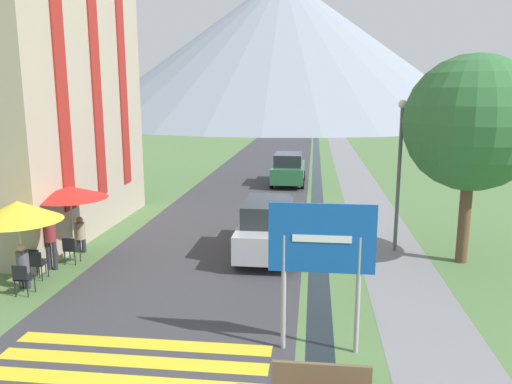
{
  "coord_description": "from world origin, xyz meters",
  "views": [
    {
      "loc": [
        0.98,
        -5.52,
        5.2
      ],
      "look_at": [
        -0.83,
        10.0,
        2.09
      ],
      "focal_mm": 35.0,
      "sensor_mm": 36.0,
      "label": 1
    }
  ],
  "objects_px": {
    "cafe_chair_near_left": "(37,262)",
    "cafe_umbrella_front_yellow": "(18,211)",
    "person_seated_far": "(80,233)",
    "road_sign": "(321,252)",
    "person_standing_terrace": "(50,237)",
    "cafe_chair_near_right": "(35,260)",
    "tree_by_path": "(472,123)",
    "cafe_chair_middle": "(71,248)",
    "person_seated_near": "(23,264)",
    "parked_car_far": "(288,169)",
    "cafe_umbrella_middle_red": "(70,192)",
    "hotel_building": "(28,62)",
    "cafe_chair_nearest": "(22,277)",
    "streetlamp": "(400,163)",
    "parked_car_near": "(270,227)"
  },
  "relations": [
    {
      "from": "person_seated_near",
      "to": "parked_car_far",
      "type": "bearing_deg",
      "value": 69.18
    },
    {
      "from": "cafe_chair_near_right",
      "to": "cafe_umbrella_front_yellow",
      "type": "relative_size",
      "value": 0.35
    },
    {
      "from": "cafe_chair_near_left",
      "to": "person_standing_terrace",
      "type": "relative_size",
      "value": 0.49
    },
    {
      "from": "cafe_chair_near_left",
      "to": "cafe_chair_middle",
      "type": "bearing_deg",
      "value": 102.55
    },
    {
      "from": "hotel_building",
      "to": "cafe_umbrella_front_yellow",
      "type": "relative_size",
      "value": 4.85
    },
    {
      "from": "person_seated_near",
      "to": "tree_by_path",
      "type": "relative_size",
      "value": 0.2
    },
    {
      "from": "parked_car_far",
      "to": "person_seated_far",
      "type": "relative_size",
      "value": 3.58
    },
    {
      "from": "hotel_building",
      "to": "cafe_umbrella_middle_red",
      "type": "relative_size",
      "value": 4.92
    },
    {
      "from": "cafe_chair_near_left",
      "to": "cafe_chair_near_right",
      "type": "distance_m",
      "value": 0.28
    },
    {
      "from": "road_sign",
      "to": "person_standing_terrace",
      "type": "relative_size",
      "value": 1.79
    },
    {
      "from": "cafe_chair_nearest",
      "to": "streetlamp",
      "type": "bearing_deg",
      "value": 25.84
    },
    {
      "from": "cafe_chair_near_left",
      "to": "tree_by_path",
      "type": "distance_m",
      "value": 13.25
    },
    {
      "from": "cafe_chair_middle",
      "to": "cafe_chair_near_left",
      "type": "bearing_deg",
      "value": -74.7
    },
    {
      "from": "cafe_chair_nearest",
      "to": "tree_by_path",
      "type": "bearing_deg",
      "value": 18.42
    },
    {
      "from": "road_sign",
      "to": "tree_by_path",
      "type": "bearing_deg",
      "value": 53.52
    },
    {
      "from": "cafe_chair_near_left",
      "to": "tree_by_path",
      "type": "bearing_deg",
      "value": 38.65
    },
    {
      "from": "cafe_umbrella_middle_red",
      "to": "person_seated_near",
      "type": "distance_m",
      "value": 2.82
    },
    {
      "from": "person_standing_terrace",
      "to": "person_seated_far",
      "type": "xyz_separation_m",
      "value": [
        0.1,
        1.67,
        -0.33
      ]
    },
    {
      "from": "parked_car_far",
      "to": "tree_by_path",
      "type": "height_order",
      "value": "tree_by_path"
    },
    {
      "from": "cafe_umbrella_front_yellow",
      "to": "cafe_chair_nearest",
      "type": "bearing_deg",
      "value": -60.99
    },
    {
      "from": "road_sign",
      "to": "cafe_chair_near_left",
      "type": "distance_m",
      "value": 8.59
    },
    {
      "from": "hotel_building",
      "to": "cafe_umbrella_front_yellow",
      "type": "distance_m",
      "value": 7.44
    },
    {
      "from": "cafe_chair_near_right",
      "to": "cafe_umbrella_front_yellow",
      "type": "distance_m",
      "value": 1.83
    },
    {
      "from": "road_sign",
      "to": "person_seated_near",
      "type": "xyz_separation_m",
      "value": [
        -7.89,
        2.42,
        -1.41
      ]
    },
    {
      "from": "cafe_umbrella_front_yellow",
      "to": "cafe_umbrella_middle_red",
      "type": "xyz_separation_m",
      "value": [
        0.25,
        2.37,
        0.04
      ]
    },
    {
      "from": "road_sign",
      "to": "cafe_chair_near_right",
      "type": "bearing_deg",
      "value": 158.06
    },
    {
      "from": "cafe_umbrella_middle_red",
      "to": "tree_by_path",
      "type": "height_order",
      "value": "tree_by_path"
    },
    {
      "from": "person_standing_terrace",
      "to": "tree_by_path",
      "type": "bearing_deg",
      "value": 9.86
    },
    {
      "from": "cafe_chair_middle",
      "to": "person_seated_near",
      "type": "distance_m",
      "value": 2.04
    },
    {
      "from": "person_seated_near",
      "to": "cafe_umbrella_middle_red",
      "type": "bearing_deg",
      "value": 84.32
    },
    {
      "from": "cafe_chair_near_left",
      "to": "person_seated_far",
      "type": "distance_m",
      "value": 2.53
    },
    {
      "from": "person_seated_near",
      "to": "tree_by_path",
      "type": "height_order",
      "value": "tree_by_path"
    },
    {
      "from": "cafe_umbrella_middle_red",
      "to": "hotel_building",
      "type": "bearing_deg",
      "value": 132.29
    },
    {
      "from": "cafe_umbrella_front_yellow",
      "to": "person_seated_far",
      "type": "relative_size",
      "value": 1.99
    },
    {
      "from": "hotel_building",
      "to": "person_standing_terrace",
      "type": "distance_m",
      "value": 7.22
    },
    {
      "from": "cafe_chair_near_left",
      "to": "streetlamp",
      "type": "height_order",
      "value": "streetlamp"
    },
    {
      "from": "cafe_chair_middle",
      "to": "cafe_chair_near_right",
      "type": "xyz_separation_m",
      "value": [
        -0.5,
        -1.17,
        0.0
      ]
    },
    {
      "from": "cafe_chair_near_left",
      "to": "cafe_umbrella_front_yellow",
      "type": "distance_m",
      "value": 1.74
    },
    {
      "from": "person_seated_far",
      "to": "road_sign",
      "type": "bearing_deg",
      "value": -35.56
    },
    {
      "from": "cafe_chair_near_right",
      "to": "tree_by_path",
      "type": "relative_size",
      "value": 0.13
    },
    {
      "from": "cafe_umbrella_front_yellow",
      "to": "person_seated_near",
      "type": "xyz_separation_m",
      "value": [
        0.02,
        -0.02,
        -1.45
      ]
    },
    {
      "from": "cafe_umbrella_middle_red",
      "to": "person_seated_far",
      "type": "distance_m",
      "value": 1.7
    },
    {
      "from": "cafe_chair_near_left",
      "to": "tree_by_path",
      "type": "height_order",
      "value": "tree_by_path"
    },
    {
      "from": "parked_car_near",
      "to": "person_seated_far",
      "type": "xyz_separation_m",
      "value": [
        -6.21,
        -0.58,
        -0.24
      ]
    },
    {
      "from": "road_sign",
      "to": "person_seated_far",
      "type": "relative_size",
      "value": 2.55
    },
    {
      "from": "cafe_chair_near_right",
      "to": "cafe_umbrella_middle_red",
      "type": "xyz_separation_m",
      "value": [
        0.41,
        1.55,
        1.67
      ]
    },
    {
      "from": "cafe_chair_near_right",
      "to": "person_seated_far",
      "type": "relative_size",
      "value": 0.7
    },
    {
      "from": "person_seated_far",
      "to": "tree_by_path",
      "type": "xyz_separation_m",
      "value": [
        12.25,
        0.47,
        3.64
      ]
    },
    {
      "from": "cafe_chair_middle",
      "to": "cafe_chair_nearest",
      "type": "relative_size",
      "value": 1.0
    },
    {
      "from": "cafe_chair_near_left",
      "to": "cafe_umbrella_front_yellow",
      "type": "bearing_deg",
      "value": -68.64
    }
  ]
}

